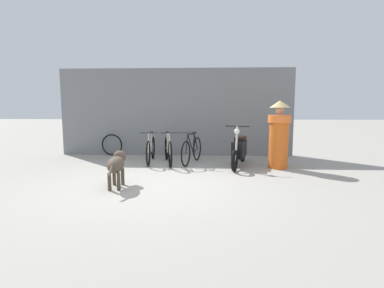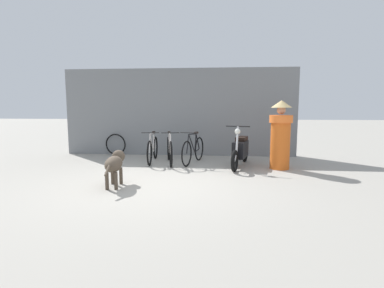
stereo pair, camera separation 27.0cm
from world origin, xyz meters
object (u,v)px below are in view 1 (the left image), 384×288
at_px(bicycle_1, 168,150).
at_px(motorcycle, 239,150).
at_px(bicycle_2, 192,150).
at_px(spare_tire_left, 112,145).
at_px(stray_dog, 117,164).
at_px(person_in_robes, 279,134).
at_px(bicycle_0, 151,149).

distance_m(bicycle_1, motorcycle, 1.88).
distance_m(bicycle_2, spare_tire_left, 2.81).
distance_m(motorcycle, stray_dog, 3.29).
bearing_deg(motorcycle, bicycle_2, -90.15).
bearing_deg(stray_dog, person_in_robes, -66.72).
bearing_deg(bicycle_0, spare_tire_left, -130.49).
relative_size(bicycle_2, spare_tire_left, 2.34).
bearing_deg(bicycle_1, spare_tire_left, -135.53).
height_order(bicycle_0, bicycle_2, bicycle_2).
bearing_deg(spare_tire_left, person_in_robes, -19.59).
height_order(bicycle_2, stray_dog, bicycle_2).
height_order(bicycle_0, motorcycle, motorcycle).
xyz_separation_m(bicycle_2, stray_dog, (-1.30, -2.43, 0.08)).
xyz_separation_m(motorcycle, stray_dog, (-2.53, -2.11, 0.02)).
distance_m(bicycle_2, stray_dog, 2.76).
distance_m(bicycle_0, stray_dog, 2.55).
bearing_deg(motorcycle, spare_tire_left, -96.91).
height_order(bicycle_0, person_in_robes, person_in_robes).
relative_size(bicycle_0, bicycle_1, 0.99).
bearing_deg(motorcycle, bicycle_1, -82.97).
bearing_deg(person_in_robes, bicycle_0, 3.26).
height_order(motorcycle, spare_tire_left, motorcycle).
height_order(stray_dog, person_in_robes, person_in_robes).
bearing_deg(bicycle_2, spare_tire_left, -99.02).
bearing_deg(person_in_robes, spare_tire_left, -5.64).
relative_size(bicycle_0, person_in_robes, 1.03).
distance_m(bicycle_0, bicycle_1, 0.54).
bearing_deg(spare_tire_left, bicycle_2, -24.57).
height_order(bicycle_0, bicycle_1, bicycle_1).
height_order(bicycle_1, stray_dog, bicycle_1).
distance_m(motorcycle, person_in_robes, 1.06).
bearing_deg(spare_tire_left, bicycle_0, -36.66).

